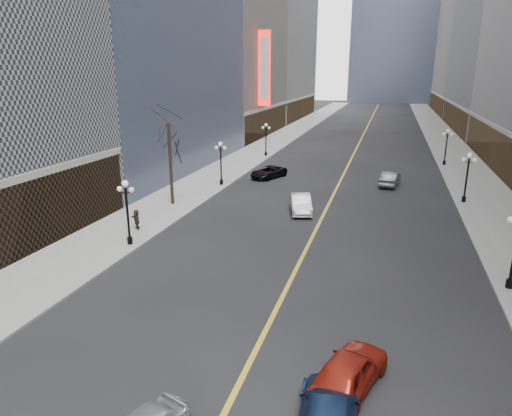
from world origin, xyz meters
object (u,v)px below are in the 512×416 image
Objects in this scene: streetlamp_east_2 at (467,172)px; streetlamp_west_1 at (127,206)px; streetlamp_west_2 at (221,159)px; car_nb_mid at (301,203)px; car_sb_far at (390,179)px; streetlamp_east_3 at (447,143)px; car_nb_far at (269,172)px; streetlamp_west_3 at (266,136)px; car_sb_mid at (349,371)px.

streetlamp_east_2 is 1.00× the size of streetlamp_west_1.
streetlamp_west_1 and streetlamp_west_2 have the same top height.
car_nb_mid reaches higher than car_sb_far.
streetlamp_west_1 is 0.98× the size of car_sb_far.
streetlamp_west_1 is 1.00× the size of streetlamp_west_2.
streetlamp_east_2 is 18.00m from streetlamp_east_3.
streetlamp_west_1 is 28.79m from car_sb_far.
streetlamp_east_3 is 14.62m from car_sb_far.
streetlamp_west_1 is at bearing -76.02° from car_nb_far.
car_nb_far is at bearing 101.37° from car_nb_mid.
streetlamp_east_3 is 0.98× the size of car_nb_mid.
car_sb_far is (17.04, -12.89, -2.14)m from streetlamp_west_3.
streetlamp_west_3 is 13.67m from car_nb_far.
streetlamp_west_2 is 12.14m from car_nb_mid.
streetlamp_west_2 is at bearing 90.00° from streetlamp_west_1.
car_nb_far is at bearing 80.64° from streetlamp_west_1.
streetlamp_west_3 is at bearing 96.16° from car_nb_mid.
car_sb_far is at bearing -73.89° from car_sb_mid.
streetlamp_west_1 is 1.00× the size of car_sb_mid.
streetlamp_west_3 is 21.48m from car_sb_far.
car_sb_far is (-6.56, -12.89, -2.14)m from streetlamp_east_3.
car_sb_far is at bearing 142.09° from streetlamp_east_2.
car_nb_far is 35.91m from car_sb_mid.
car_nb_far is (3.80, 5.07, -2.24)m from streetlamp_west_2.
streetlamp_east_3 is 43.05m from streetlamp_west_1.
streetlamp_west_2 is at bearing -103.55° from car_nb_far.
streetlamp_east_2 is at bearing 150.70° from car_sb_far.
streetlamp_west_2 is at bearing -43.01° from car_sb_mid.
streetlamp_west_1 is at bearing -90.00° from streetlamp_west_3.
car_nb_mid reaches higher than car_nb_far.
streetlamp_east_2 is at bearing -37.33° from streetlamp_west_3.
car_sb_far is (1.18, 33.86, -0.02)m from car_sb_mid.
car_nb_mid is 1.02× the size of car_sb_mid.
car_sb_mid is at bearing -47.03° from car_nb_far.
car_nb_mid is (-13.80, -6.83, -2.14)m from streetlamp_east_2.
car_sb_mid is 33.88m from car_sb_far.
streetlamp_east_2 reaches higher than car_sb_far.
streetlamp_west_1 is 18.00m from streetlamp_west_2.
streetlamp_west_1 is 19.29m from car_sb_mid.
car_sb_far is at bearing 43.38° from car_nb_mid.
car_sb_far is (7.24, 11.94, -0.00)m from car_nb_mid.
streetlamp_east_3 reaches higher than car_sb_mid.
streetlamp_west_1 is (-23.60, -36.00, 0.00)m from streetlamp_east_3.
streetlamp_west_3 is 49.42m from car_sb_mid.
streetlamp_east_2 is at bearing -90.00° from streetlamp_east_3.
streetlamp_west_1 is 15.01m from car_nb_mid.
streetlamp_east_3 is at bearing 0.00° from streetlamp_west_3.
streetlamp_west_3 reaches higher than car_sb_mid.
streetlamp_west_1 reaches higher than car_nb_mid.
streetlamp_west_1 reaches higher than car_nb_far.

